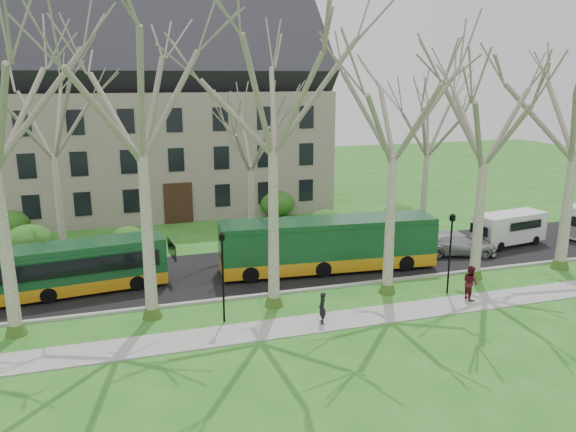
# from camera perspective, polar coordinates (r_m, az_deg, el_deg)

# --- Properties ---
(ground) EXTENTS (120.00, 120.00, 0.00)m
(ground) POSITION_cam_1_polar(r_m,az_deg,el_deg) (29.49, 4.80, -8.43)
(ground) COLOR #29671D
(ground) RESTS_ON ground
(sidewalk) EXTENTS (70.00, 2.00, 0.06)m
(sidewalk) POSITION_cam_1_polar(r_m,az_deg,el_deg) (27.37, 6.76, -10.26)
(sidewalk) COLOR gray
(sidewalk) RESTS_ON ground
(road) EXTENTS (80.00, 8.00, 0.06)m
(road) POSITION_cam_1_polar(r_m,az_deg,el_deg) (34.31, 1.40, -5.03)
(road) COLOR black
(road) RESTS_ON ground
(curb) EXTENTS (80.00, 0.25, 0.14)m
(curb) POSITION_cam_1_polar(r_m,az_deg,el_deg) (30.76, 3.76, -7.29)
(curb) COLOR #A5A39E
(curb) RESTS_ON ground
(building) EXTENTS (26.50, 12.20, 16.00)m
(building) POSITION_cam_1_polar(r_m,az_deg,el_deg) (49.53, -12.20, 10.09)
(building) COLOR gray
(building) RESTS_ON ground
(tree_row_verge) EXTENTS (49.00, 7.00, 14.00)m
(tree_row_verge) POSITION_cam_1_polar(r_m,az_deg,el_deg) (27.85, 4.86, 5.22)
(tree_row_verge) COLOR gray
(tree_row_verge) RESTS_ON ground
(tree_row_far) EXTENTS (33.00, 7.00, 12.00)m
(tree_row_far) POSITION_cam_1_polar(r_m,az_deg,el_deg) (37.70, -3.13, 6.05)
(tree_row_far) COLOR gray
(tree_row_far) RESTS_ON ground
(lamp_row) EXTENTS (36.22, 0.22, 4.30)m
(lamp_row) POSITION_cam_1_polar(r_m,az_deg,el_deg) (27.73, 5.67, -4.26)
(lamp_row) COLOR black
(lamp_row) RESTS_ON ground
(hedges) EXTENTS (30.60, 8.60, 2.00)m
(hedges) POSITION_cam_1_polar(r_m,az_deg,el_deg) (40.95, -8.58, -0.58)
(hedges) COLOR #1E5017
(hedges) RESTS_ON ground
(bus_lead) EXTENTS (11.20, 3.56, 2.75)m
(bus_lead) POSITION_cam_1_polar(r_m,az_deg,el_deg) (31.76, -22.38, -5.05)
(bus_lead) COLOR #134322
(bus_lead) RESTS_ON road
(bus_follow) EXTENTS (12.85, 3.66, 3.17)m
(bus_follow) POSITION_cam_1_polar(r_m,az_deg,el_deg) (33.10, 4.10, -2.84)
(bus_follow) COLOR #134322
(bus_follow) RESTS_ON road
(sedan) EXTENTS (5.37, 3.44, 1.45)m
(sedan) POSITION_cam_1_polar(r_m,az_deg,el_deg) (37.69, 16.77, -2.67)
(sedan) COLOR #B3B3B8
(sedan) RESTS_ON road
(van_a) EXTENTS (5.25, 2.57, 2.20)m
(van_a) POSITION_cam_1_polar(r_m,az_deg,el_deg) (40.85, 21.56, -1.24)
(van_a) COLOR silver
(van_a) RESTS_ON road
(pedestrian_a) EXTENTS (0.44, 0.59, 1.49)m
(pedestrian_a) POSITION_cam_1_polar(r_m,az_deg,el_deg) (26.38, 3.48, -9.31)
(pedestrian_a) COLOR black
(pedestrian_a) RESTS_ON sidewalk
(pedestrian_b) EXTENTS (0.72, 0.90, 1.78)m
(pedestrian_b) POSITION_cam_1_polar(r_m,az_deg,el_deg) (30.43, 18.04, -6.45)
(pedestrian_b) COLOR #4F121B
(pedestrian_b) RESTS_ON sidewalk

